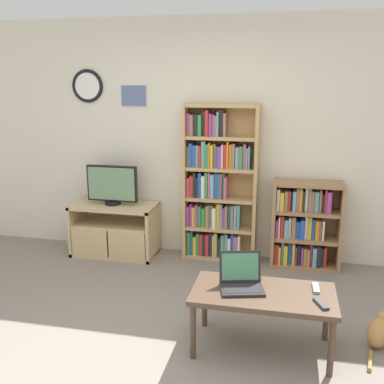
{
  "coord_description": "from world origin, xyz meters",
  "views": [
    {
      "loc": [
        0.92,
        -2.61,
        1.94
      ],
      "look_at": [
        0.09,
        1.21,
        0.96
      ],
      "focal_mm": 42.0,
      "sensor_mm": 36.0,
      "label": 1
    }
  ],
  "objects": [
    {
      "name": "remote_near_laptop",
      "position": [
        1.17,
        0.51,
        0.47
      ],
      "size": [
        0.05,
        0.16,
        0.02
      ],
      "rotation": [
        0.0,
        0.0,
        3.17
      ],
      "color": "#99999E",
      "rests_on": "coffee_table"
    },
    {
      "name": "remote_far_from_laptop",
      "position": [
        1.19,
        0.28,
        0.47
      ],
      "size": [
        0.1,
        0.16,
        0.02
      ],
      "rotation": [
        0.0,
        0.0,
        0.41
      ],
      "color": "#38383A",
      "rests_on": "coffee_table"
    },
    {
      "name": "coffee_table",
      "position": [
        0.79,
        0.39,
        0.41
      ],
      "size": [
        1.03,
        0.53,
        0.46
      ],
      "color": "#4C3828",
      "rests_on": "ground_plane"
    },
    {
      "name": "bookshelf_tall",
      "position": [
        0.18,
        2.08,
        0.82
      ],
      "size": [
        0.8,
        0.25,
        1.7
      ],
      "color": "tan",
      "rests_on": "ground_plane"
    },
    {
      "name": "laptop",
      "position": [
        0.63,
        0.43,
        0.52
      ],
      "size": [
        0.37,
        0.34,
        0.25
      ],
      "rotation": [
        0.0,
        0.0,
        0.25
      ],
      "color": "#232326",
      "rests_on": "coffee_table"
    },
    {
      "name": "bookshelf_short",
      "position": [
        1.11,
        2.05,
        0.45
      ],
      "size": [
        0.71,
        0.31,
        0.92
      ],
      "color": "#9E754C",
      "rests_on": "ground_plane"
    },
    {
      "name": "tv_stand",
      "position": [
        -0.97,
        1.92,
        0.3
      ],
      "size": [
        0.94,
        0.48,
        0.59
      ],
      "color": "tan",
      "rests_on": "ground_plane"
    },
    {
      "name": "cat",
      "position": [
        1.65,
        0.61,
        0.12
      ],
      "size": [
        0.26,
        0.48,
        0.27
      ],
      "rotation": [
        0.0,
        0.0,
        -0.57
      ],
      "color": "#B78447",
      "rests_on": "ground_plane"
    },
    {
      "name": "television",
      "position": [
        -0.98,
        1.94,
        0.81
      ],
      "size": [
        0.58,
        0.18,
        0.44
      ],
      "color": "black",
      "rests_on": "tv_stand"
    },
    {
      "name": "ground_plane",
      "position": [
        0.0,
        0.0,
        0.0
      ],
      "size": [
        18.0,
        18.0,
        0.0
      ],
      "primitive_type": "plane",
      "color": "gray"
    },
    {
      "name": "wall_back",
      "position": [
        -0.01,
        2.23,
        1.3
      ],
      "size": [
        6.37,
        0.09,
        2.6
      ],
      "color": "beige",
      "rests_on": "ground_plane"
    }
  ]
}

